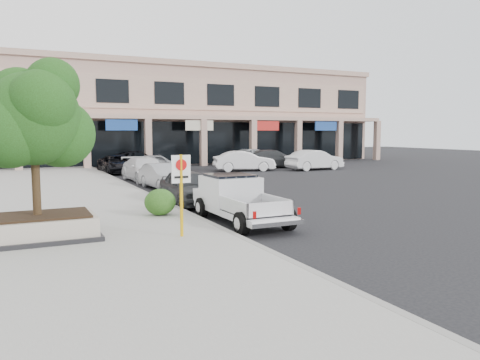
% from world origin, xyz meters
% --- Properties ---
extents(ground, '(120.00, 120.00, 0.00)m').
position_xyz_m(ground, '(0.00, 0.00, 0.00)').
color(ground, black).
rests_on(ground, ground).
extents(sidewalk, '(8.00, 52.00, 0.15)m').
position_xyz_m(sidewalk, '(-5.50, 6.00, 0.07)').
color(sidewalk, gray).
rests_on(sidewalk, ground).
extents(curb, '(0.20, 52.00, 0.15)m').
position_xyz_m(curb, '(-1.55, 6.00, 0.07)').
color(curb, gray).
rests_on(curb, ground).
extents(strip_mall, '(40.55, 12.43, 9.50)m').
position_xyz_m(strip_mall, '(8.00, 33.93, 4.75)').
color(strip_mall, tan).
rests_on(strip_mall, ground).
extents(planter, '(3.20, 2.20, 0.68)m').
position_xyz_m(planter, '(-6.67, 1.67, 0.48)').
color(planter, black).
rests_on(planter, sidewalk).
extents(planter_tree, '(2.90, 2.55, 4.00)m').
position_xyz_m(planter_tree, '(-6.54, 1.82, 3.41)').
color(planter_tree, black).
rests_on(planter_tree, planter).
extents(no_parking_sign, '(0.55, 0.09, 2.30)m').
position_xyz_m(no_parking_sign, '(-3.01, 0.28, 1.63)').
color(no_parking_sign, '#E8AB0C').
rests_on(no_parking_sign, sidewalk).
extents(hedge, '(1.10, 0.99, 0.93)m').
position_xyz_m(hedge, '(-2.64, 3.76, 0.62)').
color(hedge, '#1F4914').
rests_on(hedge, sidewalk).
extents(pickup_truck, '(1.89, 5.07, 1.59)m').
position_xyz_m(pickup_truck, '(-0.35, 1.94, 0.80)').
color(pickup_truck, silver).
rests_on(pickup_truck, ground).
extents(curb_car_a, '(1.85, 4.35, 1.47)m').
position_xyz_m(curb_car_a, '(-0.57, 6.65, 0.73)').
color(curb_car_a, '#2C2E30').
rests_on(curb_car_a, ground).
extents(curb_car_b, '(1.77, 4.27, 1.37)m').
position_xyz_m(curb_car_b, '(-0.07, 12.10, 0.69)').
color(curb_car_b, '#929499').
rests_on(curb_car_b, ground).
extents(curb_car_c, '(2.28, 5.18, 1.48)m').
position_xyz_m(curb_car_c, '(0.04, 16.40, 0.74)').
color(curb_car_c, silver).
rests_on(curb_car_c, ground).
extents(curb_car_d, '(2.43, 4.92, 1.34)m').
position_xyz_m(curb_car_d, '(-0.42, 22.70, 0.67)').
color(curb_car_d, black).
rests_on(curb_car_d, ground).
extents(lot_car_a, '(4.48, 2.42, 1.45)m').
position_xyz_m(lot_car_a, '(2.23, 21.45, 0.72)').
color(lot_car_a, '#919498').
rests_on(lot_car_a, ground).
extents(lot_car_b, '(4.97, 2.65, 1.56)m').
position_xyz_m(lot_car_b, '(8.85, 20.52, 0.78)').
color(lot_car_b, silver).
rests_on(lot_car_b, ground).
extents(lot_car_c, '(5.63, 3.77, 1.51)m').
position_xyz_m(lot_car_c, '(12.65, 22.44, 0.76)').
color(lot_car_c, '#2C2F31').
rests_on(lot_car_c, ground).
extents(lot_car_d, '(5.51, 2.98, 1.47)m').
position_xyz_m(lot_car_d, '(2.00, 26.01, 0.73)').
color(lot_car_d, black).
rests_on(lot_car_d, ground).
extents(lot_car_e, '(4.74, 1.96, 1.61)m').
position_xyz_m(lot_car_e, '(12.37, 25.73, 0.80)').
color(lot_car_e, '#B0B4B8').
rests_on(lot_car_e, ground).
extents(lot_car_f, '(4.94, 2.09, 1.59)m').
position_xyz_m(lot_car_f, '(14.45, 19.04, 0.79)').
color(lot_car_f, silver).
rests_on(lot_car_f, ground).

